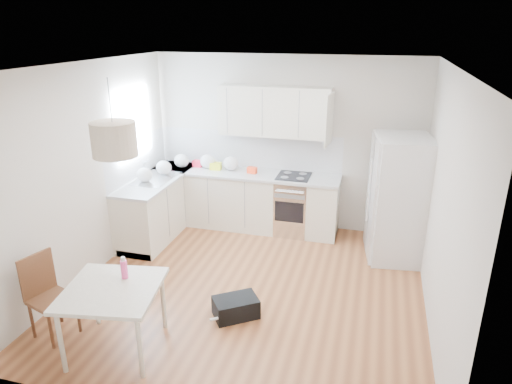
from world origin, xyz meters
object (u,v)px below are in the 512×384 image
gym_bag (236,307)px  dining_table (112,295)px  refrigerator (399,199)px  dining_chair (52,298)px

gym_bag → dining_table: bearing=-174.8°
refrigerator → dining_chair: (-3.46, -2.79, -0.41)m
refrigerator → dining_chair: size_ratio=1.92×
dining_table → gym_bag: dining_table is taller
dining_chair → gym_bag: dining_chair is taller
refrigerator → dining_chair: bearing=-148.5°
dining_chair → gym_bag: size_ratio=1.86×
dining_table → dining_chair: (-0.74, 0.02, -0.18)m
dining_table → dining_chair: 0.76m
refrigerator → dining_table: 3.92m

